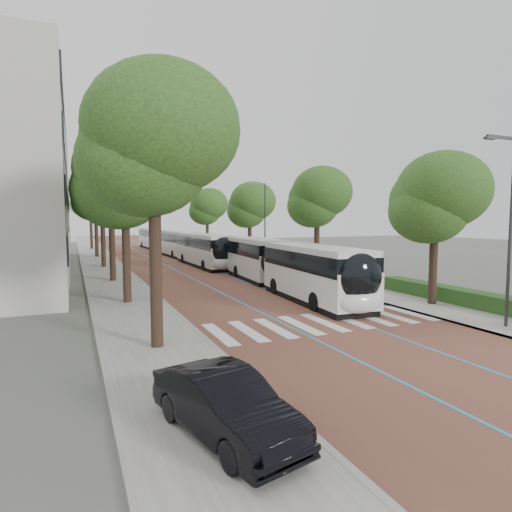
{
  "coord_description": "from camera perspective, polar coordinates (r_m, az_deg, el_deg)",
  "views": [
    {
      "loc": [
        -10.2,
        -15.32,
        4.73
      ],
      "look_at": [
        0.32,
        9.11,
        2.4
      ],
      "focal_mm": 30.0,
      "sensor_mm": 36.0,
      "label": 1
    }
  ],
  "objects": [
    {
      "name": "ground",
      "position": [
        19.0,
        10.18,
        -9.49
      ],
      "size": [
        160.0,
        160.0,
        0.0
      ],
      "primitive_type": "plane",
      "color": "#51544C",
      "rests_on": "ground"
    },
    {
      "name": "road",
      "position": [
        56.45,
        -12.8,
        0.08
      ],
      "size": [
        11.0,
        140.0,
        0.02
      ],
      "primitive_type": "cube",
      "color": "brown",
      "rests_on": "ground"
    },
    {
      "name": "sidewalk_left",
      "position": [
        55.58,
        -20.42,
        -0.13
      ],
      "size": [
        4.0,
        140.0,
        0.12
      ],
      "primitive_type": "cube",
      "color": "gray",
      "rests_on": "ground"
    },
    {
      "name": "sidewalk_right",
      "position": [
        58.26,
        -5.53,
        0.38
      ],
      "size": [
        4.0,
        140.0,
        0.12
      ],
      "primitive_type": "cube",
      "color": "gray",
      "rests_on": "ground"
    },
    {
      "name": "kerb_left",
      "position": [
        55.7,
        -18.47,
        -0.06
      ],
      "size": [
        0.2,
        140.0,
        0.14
      ],
      "primitive_type": "cube",
      "color": "gray",
      "rests_on": "ground"
    },
    {
      "name": "kerb_right",
      "position": [
        57.72,
        -7.32,
        0.32
      ],
      "size": [
        0.2,
        140.0,
        0.14
      ],
      "primitive_type": "cube",
      "color": "gray",
      "rests_on": "ground"
    },
    {
      "name": "zebra_crossing",
      "position": [
        19.91,
        9.06,
        -8.72
      ],
      "size": [
        10.55,
        3.6,
        0.01
      ],
      "color": "silver",
      "rests_on": "ground"
    },
    {
      "name": "lane_line_left",
      "position": [
        56.18,
        -14.4,
        0.04
      ],
      "size": [
        0.12,
        126.0,
        0.01
      ],
      "primitive_type": "cube",
      "color": "#288DCC",
      "rests_on": "road"
    },
    {
      "name": "lane_line_right",
      "position": [
        56.75,
        -11.21,
        0.15
      ],
      "size": [
        0.12,
        126.0,
        0.01
      ],
      "primitive_type": "cube",
      "color": "#288DCC",
      "rests_on": "road"
    },
    {
      "name": "hedge",
      "position": [
        24.99,
        27.97,
        -5.28
      ],
      "size": [
        1.2,
        14.0,
        0.8
      ],
      "primitive_type": "cube",
      "color": "#1C4217",
      "rests_on": "sidewalk_right"
    },
    {
      "name": "streetlight_near",
      "position": [
        20.84,
        30.6,
        4.56
      ],
      "size": [
        1.82,
        0.2,
        8.0
      ],
      "color": "#303033",
      "rests_on": "sidewalk_right"
    },
    {
      "name": "streetlight_far",
      "position": [
        40.93,
        0.98,
        5.13
      ],
      "size": [
        1.82,
        0.2,
        8.0
      ],
      "color": "#303033",
      "rests_on": "sidewalk_right"
    },
    {
      "name": "lamp_post_left",
      "position": [
        23.68,
        -13.34,
        3.4
      ],
      "size": [
        0.14,
        0.14,
        8.0
      ],
      "primitive_type": "cylinder",
      "color": "#303033",
      "rests_on": "sidewalk_left"
    },
    {
      "name": "trees_left",
      "position": [
        41.89,
        -19.75,
        7.99
      ],
      "size": [
        6.12,
        60.77,
        10.07
      ],
      "color": "black",
      "rests_on": "ground"
    },
    {
      "name": "trees_right",
      "position": [
        43.04,
        1.3,
        6.72
      ],
      "size": [
        5.35,
        47.12,
        8.52
      ],
      "color": "black",
      "rests_on": "ground"
    },
    {
      "name": "lead_bus",
      "position": [
        27.87,
        4.14,
        -1.4
      ],
      "size": [
        3.6,
        18.51,
        3.2
      ],
      "rotation": [
        0.0,
        0.0,
        -0.06
      ],
      "color": "black",
      "rests_on": "ground"
    },
    {
      "name": "bus_queued_0",
      "position": [
        42.37,
        -6.75,
        0.77
      ],
      "size": [
        2.74,
        12.44,
        3.2
      ],
      "rotation": [
        0.0,
        0.0,
        0.02
      ],
      "color": "silver",
      "rests_on": "ground"
    },
    {
      "name": "bus_queued_1",
      "position": [
        55.01,
        -10.7,
        1.68
      ],
      "size": [
        3.09,
        12.5,
        3.2
      ],
      "rotation": [
        0.0,
        0.0,
        0.05
      ],
      "color": "silver",
      "rests_on": "ground"
    },
    {
      "name": "bus_queued_2",
      "position": [
        68.56,
        -13.28,
        2.27
      ],
      "size": [
        3.13,
        12.51,
        3.2
      ],
      "rotation": [
        0.0,
        0.0,
        0.05
      ],
      "color": "silver",
      "rests_on": "ground"
    },
    {
      "name": "parked_car",
      "position": [
        9.58,
        -4.15,
        -19.12
      ],
      "size": [
        2.43,
        4.45,
        1.39
      ],
      "primitive_type": "imported",
      "rotation": [
        0.0,
        0.0,
        0.24
      ],
      "color": "black",
      "rests_on": "sidewalk_left"
    }
  ]
}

